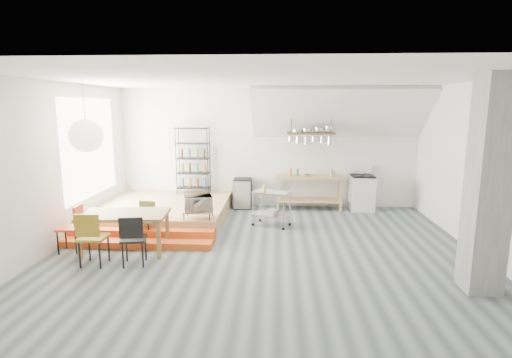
# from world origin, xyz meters

# --- Properties ---
(floor) EXTENTS (8.00, 8.00, 0.00)m
(floor) POSITION_xyz_m (0.00, 0.00, 0.00)
(floor) COLOR #4A5355
(floor) RESTS_ON ground
(wall_back) EXTENTS (8.00, 0.04, 3.20)m
(wall_back) POSITION_xyz_m (0.00, 3.50, 1.60)
(wall_back) COLOR silver
(wall_back) RESTS_ON ground
(wall_left) EXTENTS (0.04, 7.00, 3.20)m
(wall_left) POSITION_xyz_m (-4.00, 0.00, 1.60)
(wall_left) COLOR silver
(wall_left) RESTS_ON ground
(wall_right) EXTENTS (0.04, 7.00, 3.20)m
(wall_right) POSITION_xyz_m (4.00, 0.00, 1.60)
(wall_right) COLOR silver
(wall_right) RESTS_ON ground
(ceiling) EXTENTS (8.00, 7.00, 0.02)m
(ceiling) POSITION_xyz_m (0.00, 0.00, 3.20)
(ceiling) COLOR white
(ceiling) RESTS_ON wall_back
(slope_ceiling) EXTENTS (4.40, 1.44, 1.32)m
(slope_ceiling) POSITION_xyz_m (1.80, 2.90, 2.55)
(slope_ceiling) COLOR white
(slope_ceiling) RESTS_ON wall_back
(window_pane) EXTENTS (0.02, 2.50, 2.20)m
(window_pane) POSITION_xyz_m (-3.98, 1.50, 1.80)
(window_pane) COLOR white
(window_pane) RESTS_ON wall_left
(platform) EXTENTS (3.00, 3.00, 0.40)m
(platform) POSITION_xyz_m (-2.50, 2.00, 0.20)
(platform) COLOR #A37C51
(platform) RESTS_ON ground
(step_lower) EXTENTS (3.00, 0.35, 0.13)m
(step_lower) POSITION_xyz_m (-2.50, 0.05, 0.07)
(step_lower) COLOR #D34F18
(step_lower) RESTS_ON ground
(step_upper) EXTENTS (3.00, 0.35, 0.27)m
(step_upper) POSITION_xyz_m (-2.50, 0.40, 0.13)
(step_upper) COLOR #D34F18
(step_upper) RESTS_ON ground
(concrete_column) EXTENTS (0.50, 0.50, 3.20)m
(concrete_column) POSITION_xyz_m (3.30, -1.50, 1.60)
(concrete_column) COLOR slate
(concrete_column) RESTS_ON ground
(kitchen_counter) EXTENTS (1.80, 0.60, 0.91)m
(kitchen_counter) POSITION_xyz_m (1.10, 3.15, 0.63)
(kitchen_counter) COLOR #A37C51
(kitchen_counter) RESTS_ON ground
(stove) EXTENTS (0.60, 0.60, 1.18)m
(stove) POSITION_xyz_m (2.50, 3.16, 0.48)
(stove) COLOR white
(stove) RESTS_ON ground
(pot_rack) EXTENTS (1.20, 0.50, 1.43)m
(pot_rack) POSITION_xyz_m (1.13, 2.92, 1.98)
(pot_rack) COLOR #422D1A
(pot_rack) RESTS_ON ceiling
(wire_shelving) EXTENTS (0.88, 0.38, 1.80)m
(wire_shelving) POSITION_xyz_m (-2.00, 3.20, 1.33)
(wire_shelving) COLOR black
(wire_shelving) RESTS_ON platform
(microwave_shelf) EXTENTS (0.60, 0.40, 0.16)m
(microwave_shelf) POSITION_xyz_m (-1.40, 0.75, 0.55)
(microwave_shelf) COLOR #A37C51
(microwave_shelf) RESTS_ON platform
(paper_lantern) EXTENTS (0.60, 0.60, 0.60)m
(paper_lantern) POSITION_xyz_m (-3.21, -0.24, 2.20)
(paper_lantern) COLOR white
(paper_lantern) RESTS_ON ceiling
(dining_table) EXTENTS (1.64, 1.00, 0.75)m
(dining_table) POSITION_xyz_m (-2.61, -0.20, 0.67)
(dining_table) COLOR brown
(dining_table) RESTS_ON ground
(chair_mustard) EXTENTS (0.44, 0.44, 0.96)m
(chair_mustard) POSITION_xyz_m (-2.91, -0.95, 0.57)
(chair_mustard) COLOR #A17B1B
(chair_mustard) RESTS_ON ground
(chair_black) EXTENTS (0.48, 0.48, 0.90)m
(chair_black) POSITION_xyz_m (-2.21, -0.89, 0.54)
(chair_black) COLOR black
(chair_black) RESTS_ON ground
(chair_olive) EXTENTS (0.40, 0.40, 0.79)m
(chair_olive) POSITION_xyz_m (-2.45, 0.52, 0.47)
(chair_olive) COLOR #56602D
(chair_olive) RESTS_ON ground
(chair_red) EXTENTS (0.44, 0.44, 0.90)m
(chair_red) POSITION_xyz_m (-3.58, -0.26, 0.54)
(chair_red) COLOR red
(chair_red) RESTS_ON ground
(rolling_cart) EXTENTS (0.92, 0.73, 0.81)m
(rolling_cart) POSITION_xyz_m (0.13, 1.58, 0.53)
(rolling_cart) COLOR silver
(rolling_cart) RESTS_ON ground
(mini_fridge) EXTENTS (0.47, 0.47, 0.81)m
(mini_fridge) POSITION_xyz_m (-0.67, 3.20, 0.40)
(mini_fridge) COLOR black
(mini_fridge) RESTS_ON ground
(microwave) EXTENTS (0.66, 0.54, 0.32)m
(microwave) POSITION_xyz_m (-1.40, 0.75, 0.72)
(microwave) COLOR beige
(microwave) RESTS_ON microwave_shelf
(bowl) EXTENTS (0.22, 0.22, 0.05)m
(bowl) POSITION_xyz_m (1.06, 3.10, 0.93)
(bowl) COLOR silver
(bowl) RESTS_ON kitchen_counter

